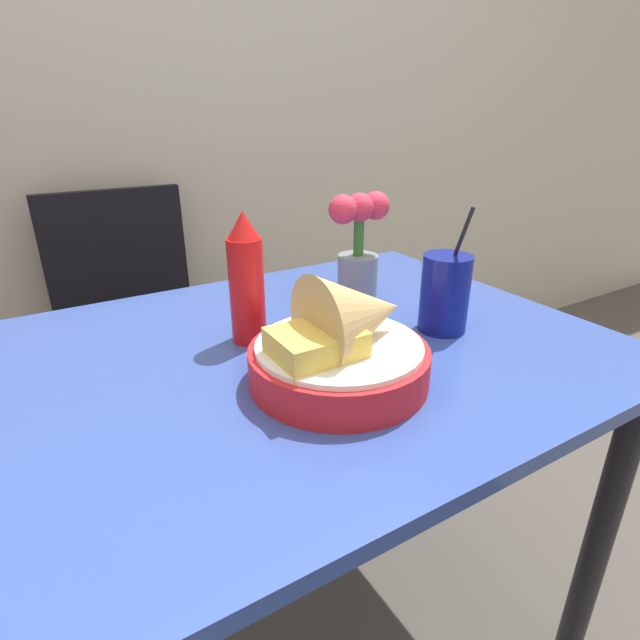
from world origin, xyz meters
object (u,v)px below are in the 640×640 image
object	(u,v)px
food_basket	(345,343)
drink_cup	(445,296)
chair_far_window	(133,319)
flower_vase	(358,246)
ketchup_bottle	(246,280)

from	to	relation	value
food_basket	drink_cup	distance (m)	0.26
chair_far_window	food_basket	xyz separation A→B (m)	(0.14, -0.91, 0.26)
chair_far_window	flower_vase	world-z (taller)	flower_vase
food_basket	drink_cup	xyz separation A→B (m)	(0.25, 0.06, 0.01)
food_basket	chair_far_window	bearing A→B (deg)	98.70
ketchup_bottle	drink_cup	distance (m)	0.35
drink_cup	food_basket	bearing A→B (deg)	-166.54
flower_vase	drink_cup	bearing A→B (deg)	-78.66
ketchup_bottle	drink_cup	bearing A→B (deg)	-23.86
chair_far_window	flower_vase	bearing A→B (deg)	-61.32
chair_far_window	ketchup_bottle	xyz separation A→B (m)	(0.08, -0.71, 0.31)
food_basket	flower_vase	world-z (taller)	flower_vase
chair_far_window	drink_cup	size ratio (longest dim) A/B	3.92
ketchup_bottle	chair_far_window	bearing A→B (deg)	96.07
chair_far_window	ketchup_bottle	bearing A→B (deg)	-83.93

